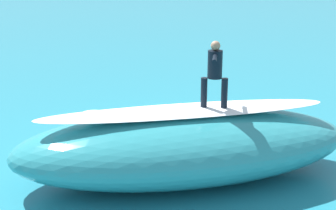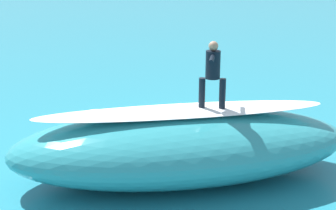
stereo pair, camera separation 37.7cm
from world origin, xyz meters
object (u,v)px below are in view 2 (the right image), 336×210
object	(u,v)px
surfer_riding	(213,70)
surfboard_paddling	(135,128)
surfboard_riding	(212,109)
surfer_paddling	(132,121)

from	to	relation	value
surfer_riding	surfboard_paddling	bearing A→B (deg)	-48.12
surfboard_riding	surfer_riding	world-z (taller)	surfer_riding
surfboard_paddling	surfboard_riding	bearing A→B (deg)	-8.23
surfer_riding	surfboard_riding	bearing A→B (deg)	-61.80
surfboard_riding	surfer_paddling	world-z (taller)	surfboard_riding
surfboard_paddling	surfer_paddling	distance (m)	0.22
surfer_riding	surfboard_paddling	distance (m)	4.30
surfer_paddling	surfer_riding	bearing A→B (deg)	-7.94
surfboard_riding	surfboard_paddling	distance (m)	3.86
surfboard_paddling	surfer_paddling	world-z (taller)	surfer_paddling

